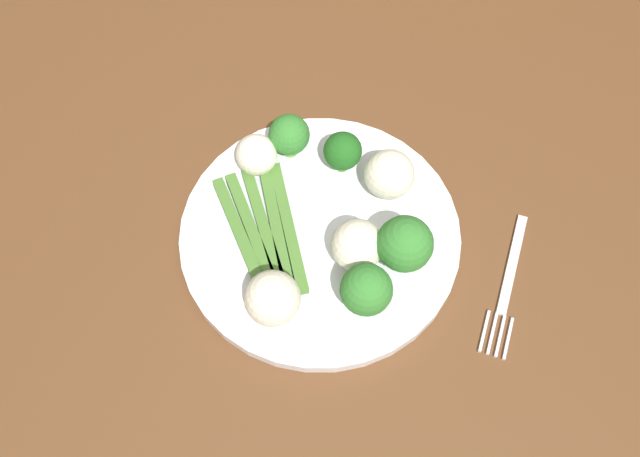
% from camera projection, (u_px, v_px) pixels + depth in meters
% --- Properties ---
extents(ground_plane, '(6.00, 6.00, 0.02)m').
position_uv_depth(ground_plane, '(347.00, 402.00, 1.39)').
color(ground_plane, '#B7A88E').
extents(dining_table, '(1.34, 1.02, 0.76)m').
position_uv_depth(dining_table, '(367.00, 269.00, 0.80)').
color(dining_table, brown).
rests_on(dining_table, ground_plane).
extents(plate, '(0.30, 0.30, 0.01)m').
position_uv_depth(plate, '(320.00, 234.00, 0.70)').
color(plate, white).
rests_on(plate, dining_table).
extents(asparagus_bundle, '(0.15, 0.15, 0.01)m').
position_uv_depth(asparagus_bundle, '(265.00, 232.00, 0.69)').
color(asparagus_bundle, '#47752D').
rests_on(asparagus_bundle, plate).
extents(broccoli_near_center, '(0.06, 0.06, 0.07)m').
position_uv_depth(broccoli_near_center, '(405.00, 245.00, 0.64)').
color(broccoli_near_center, '#609E3D').
rests_on(broccoli_near_center, plate).
extents(broccoli_back_right, '(0.05, 0.05, 0.06)m').
position_uv_depth(broccoli_back_right, '(289.00, 135.00, 0.72)').
color(broccoli_back_right, '#609E3D').
rests_on(broccoli_back_right, plate).
extents(broccoli_front, '(0.05, 0.05, 0.06)m').
position_uv_depth(broccoli_front, '(366.00, 290.00, 0.63)').
color(broccoli_front, '#609E3D').
rests_on(broccoli_front, plate).
extents(broccoli_right, '(0.04, 0.04, 0.05)m').
position_uv_depth(broccoli_right, '(343.00, 151.00, 0.71)').
color(broccoli_right, '#4C7F2B').
rests_on(broccoli_right, plate).
extents(cauliflower_outer_edge, '(0.06, 0.06, 0.06)m').
position_uv_depth(cauliflower_outer_edge, '(272.00, 298.00, 0.63)').
color(cauliflower_outer_edge, silver).
rests_on(cauliflower_outer_edge, plate).
extents(cauliflower_front_left, '(0.05, 0.05, 0.05)m').
position_uv_depth(cauliflower_front_left, '(389.00, 174.00, 0.70)').
color(cauliflower_front_left, silver).
rests_on(cauliflower_front_left, plate).
extents(cauliflower_mid, '(0.05, 0.05, 0.05)m').
position_uv_depth(cauliflower_mid, '(353.00, 243.00, 0.66)').
color(cauliflower_mid, silver).
rests_on(cauliflower_mid, plate).
extents(cauliflower_left, '(0.05, 0.05, 0.05)m').
position_uv_depth(cauliflower_left, '(256.00, 155.00, 0.72)').
color(cauliflower_left, white).
rests_on(cauliflower_left, plate).
extents(fork, '(0.04, 0.17, 0.00)m').
position_uv_depth(fork, '(507.00, 285.00, 0.68)').
color(fork, silver).
rests_on(fork, dining_table).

